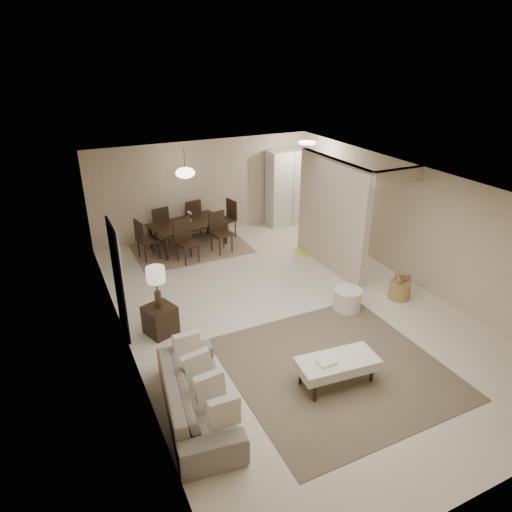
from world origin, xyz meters
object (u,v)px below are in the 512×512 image
side_table (160,320)px  dining_table (189,235)px  round_pouf (347,300)px  ottoman_bench (337,364)px  pantry_cabinet (288,188)px  sofa (197,395)px  wicker_basket (399,290)px

side_table → dining_table: size_ratio=0.28×
side_table → round_pouf: (3.46, -0.77, -0.05)m
ottoman_bench → round_pouf: bearing=55.7°
pantry_cabinet → side_table: (-4.75, -3.90, -0.78)m
sofa → round_pouf: 3.77m
ottoman_bench → wicker_basket: 3.08m
ottoman_bench → side_table: 3.20m
pantry_cabinet → wicker_basket: (-0.08, -4.76, -0.87)m
pantry_cabinet → dining_table: size_ratio=1.12×
pantry_cabinet → wicker_basket: size_ratio=4.85×
sofa → round_pouf: bearing=-60.5°
round_pouf → dining_table: dining_table is taller
round_pouf → wicker_basket: bearing=-4.4°
round_pouf → dining_table: bearing=113.1°
dining_table → wicker_basket: bearing=-67.6°
side_table → wicker_basket: (4.67, -0.86, -0.08)m
side_table → wicker_basket: bearing=-10.5°
sofa → side_table: sofa is taller
wicker_basket → round_pouf: bearing=175.6°
wicker_basket → dining_table: bearing=124.9°
side_table → pantry_cabinet: bearing=39.4°
pantry_cabinet → dining_table: (-3.09, -0.45, -0.72)m
sofa → round_pouf: sofa is taller
pantry_cabinet → side_table: 6.19m
ottoman_bench → side_table: bearing=135.4°
ottoman_bench → side_table: side_table is taller
side_table → sofa: bearing=-91.3°
wicker_basket → dining_table: (-3.01, 4.31, 0.14)m
sofa → dining_table: size_ratio=1.16×
round_pouf → sofa: bearing=-158.4°
round_pouf → wicker_basket: size_ratio=1.26×
sofa → dining_table: bearing=-9.1°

